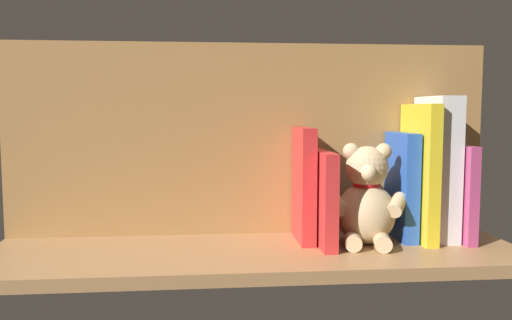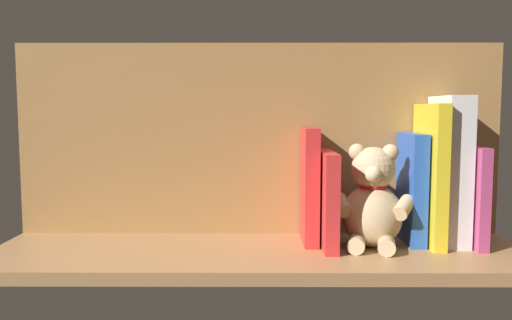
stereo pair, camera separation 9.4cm
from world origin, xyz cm
name	(u,v)px [view 1 (the left image)]	position (x,y,z in cm)	size (l,w,h in cm)	color
ground_plane	(256,254)	(0.00, 0.00, -1.10)	(95.88, 29.08, 2.20)	#A87A4C
shelf_back_panel	(250,139)	(0.00, -12.29, 19.03)	(95.88, 1.50, 38.06)	#9F713D
book_0	(456,192)	(-39.29, -3.84, 9.15)	(1.98, 14.60, 18.30)	#B23F72
dictionary_thick_white	(437,168)	(-35.63, -4.62, 13.77)	(4.52, 12.85, 27.53)	silver
book_1	(419,172)	(-31.79, -3.85, 13.03)	(2.33, 14.59, 26.05)	yellow
book_2	(401,186)	(-28.83, -5.08, 10.29)	(2.78, 12.13, 20.57)	blue
teddy_bear	(366,200)	(-20.71, -1.21, 8.29)	(14.92, 13.68, 18.84)	#D1B284
book_3	(322,197)	(-12.58, -2.73, 8.70)	(2.48, 16.83, 17.39)	red
book_4	(304,184)	(-9.61, -5.07, 10.82)	(2.65, 12.13, 21.65)	red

